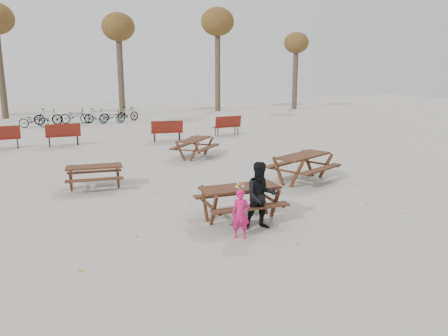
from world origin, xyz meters
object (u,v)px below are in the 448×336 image
object	(u,v)px
main_picnic_table	(240,195)
adult	(261,196)
soda_bottle	(239,185)
picnic_table_far	(195,148)
picnic_table_east	(303,168)
picnic_table_north	(95,177)
food_tray	(240,186)
child	(241,214)

from	to	relation	value
main_picnic_table	adult	bearing A→B (deg)	-76.51
soda_bottle	picnic_table_far	xyz separation A→B (m)	(1.32, 7.42, -0.48)
picnic_table_east	adult	bearing A→B (deg)	-158.20
soda_bottle	picnic_table_far	world-z (taller)	soda_bottle
picnic_table_north	food_tray	bearing A→B (deg)	-49.93
soda_bottle	child	bearing A→B (deg)	-110.58
main_picnic_table	picnic_table_north	bearing A→B (deg)	125.83
food_tray	child	distance (m)	1.15
child	soda_bottle	bearing A→B (deg)	92.53
child	picnic_table_north	bearing A→B (deg)	138.75
picnic_table_north	picnic_table_far	world-z (taller)	picnic_table_far
main_picnic_table	child	bearing A→B (deg)	-112.46
soda_bottle	child	world-z (taller)	child
main_picnic_table	soda_bottle	distance (m)	0.29
soda_bottle	picnic_table_east	world-z (taller)	soda_bottle
adult	picnic_table_far	world-z (taller)	adult
food_tray	picnic_table_far	bearing A→B (deg)	80.28
main_picnic_table	food_tray	size ratio (longest dim) A/B	10.00
adult	soda_bottle	bearing A→B (deg)	122.90
food_tray	child	xyz separation A→B (m)	(-0.42, -1.03, -0.28)
main_picnic_table	picnic_table_far	xyz separation A→B (m)	(1.24, 7.32, -0.21)
adult	picnic_table_north	world-z (taller)	adult
food_tray	picnic_table_east	size ratio (longest dim) A/B	0.09
adult	picnic_table_east	bearing A→B (deg)	58.01
child	picnic_table_north	xyz separation A→B (m)	(-2.42, 5.04, -0.17)
picnic_table_east	soda_bottle	bearing A→B (deg)	-166.64
adult	picnic_table_north	distance (m)	5.61
food_tray	picnic_table_east	distance (m)	4.12
child	adult	bearing A→B (deg)	52.40
picnic_table_far	main_picnic_table	bearing A→B (deg)	-148.24
adult	picnic_table_far	distance (m)	8.13
food_tray	adult	distance (m)	0.71
main_picnic_table	child	size ratio (longest dim) A/B	1.76
child	main_picnic_table	bearing A→B (deg)	90.66
picnic_table_east	picnic_table_north	world-z (taller)	picnic_table_east
adult	picnic_table_north	xyz separation A→B (m)	(-3.04, 4.69, -0.40)
soda_bottle	picnic_table_east	bearing A→B (deg)	38.57
main_picnic_table	picnic_table_far	world-z (taller)	main_picnic_table
main_picnic_table	picnic_table_east	xyz separation A→B (m)	(3.19, 2.51, -0.17)
picnic_table_north	main_picnic_table	bearing A→B (deg)	-49.42
child	picnic_table_far	distance (m)	8.56
child	food_tray	bearing A→B (deg)	90.71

